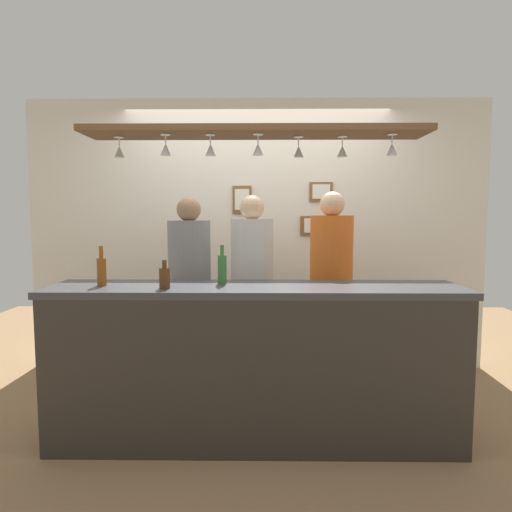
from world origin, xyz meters
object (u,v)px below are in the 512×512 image
bottle_beer_brown_stubby (165,277)px  bottle_beer_green_import (222,268)px  picture_frame_upper_small (321,192)px  person_right_orange_shirt (331,276)px  picture_frame_crest (242,200)px  person_left_grey_shirt (190,279)px  bottle_beer_amber_tall (102,270)px  person_middle_white_patterned_shirt (252,278)px  picture_frame_lower_pair (316,225)px

bottle_beer_brown_stubby → bottle_beer_green_import: bearing=32.1°
bottle_beer_brown_stubby → picture_frame_upper_small: size_ratio=0.82×
person_right_orange_shirt → picture_frame_crest: (-0.74, 0.74, 0.63)m
person_right_orange_shirt → picture_frame_upper_small: 1.03m
person_left_grey_shirt → person_right_orange_shirt: person_right_orange_shirt is taller
bottle_beer_amber_tall → picture_frame_upper_small: 2.22m
person_middle_white_patterned_shirt → picture_frame_upper_small: (0.64, 0.74, 0.73)m
bottle_beer_green_import → picture_frame_lower_pair: size_ratio=0.87×
picture_frame_upper_small → bottle_beer_amber_tall: bearing=-138.9°
person_right_orange_shirt → bottle_beer_green_import: (-0.82, -0.56, 0.13)m
person_left_grey_shirt → person_middle_white_patterned_shirt: (0.50, 0.00, 0.01)m
person_middle_white_patterned_shirt → picture_frame_upper_small: picture_frame_upper_small is taller
bottle_beer_brown_stubby → bottle_beer_amber_tall: 0.45m
person_middle_white_patterned_shirt → picture_frame_crest: picture_frame_crest is taller
person_right_orange_shirt → person_left_grey_shirt: bearing=180.0°
picture_frame_crest → picture_frame_upper_small: size_ratio=1.18×
bottle_beer_green_import → picture_frame_lower_pair: bearing=58.8°
bottle_beer_amber_tall → picture_frame_lower_pair: 2.12m
bottle_beer_brown_stubby → picture_frame_lower_pair: 1.91m
bottle_beer_green_import → bottle_beer_amber_tall: (-0.78, -0.11, -0.00)m
bottle_beer_green_import → bottle_beer_brown_stubby: 0.41m
bottle_beer_amber_tall → picture_frame_crest: (0.86, 1.41, 0.51)m
person_middle_white_patterned_shirt → picture_frame_lower_pair: size_ratio=5.54×
person_left_grey_shirt → person_middle_white_patterned_shirt: person_middle_white_patterned_shirt is taller
person_left_grey_shirt → bottle_beer_green_import: person_left_grey_shirt is taller
person_right_orange_shirt → bottle_beer_brown_stubby: bearing=-146.4°
person_left_grey_shirt → picture_frame_crest: bearing=62.2°
person_right_orange_shirt → picture_frame_lower_pair: bearing=92.7°
bottle_beer_brown_stubby → picture_frame_crest: size_ratio=0.69×
bottle_beer_amber_tall → person_left_grey_shirt: bearing=55.0°
person_left_grey_shirt → picture_frame_lower_pair: person_left_grey_shirt is taller
person_middle_white_patterned_shirt → picture_frame_lower_pair: 1.03m
person_right_orange_shirt → picture_frame_crest: picture_frame_crest is taller
bottle_beer_green_import → bottle_beer_brown_stubby: bearing=-147.9°
bottle_beer_brown_stubby → person_left_grey_shirt: bearing=87.7°
person_left_grey_shirt → bottle_beer_brown_stubby: 0.79m
bottle_beer_amber_tall → bottle_beer_green_import: bearing=7.8°
bottle_beer_brown_stubby → picture_frame_crest: (0.42, 1.52, 0.54)m
picture_frame_lower_pair → picture_frame_upper_small: picture_frame_upper_small is taller
person_left_grey_shirt → picture_frame_crest: picture_frame_crest is taller
person_right_orange_shirt → bottle_beer_brown_stubby: (-1.17, -0.78, 0.09)m
person_left_grey_shirt → person_right_orange_shirt: size_ratio=0.97×
person_middle_white_patterned_shirt → bottle_beer_green_import: bearing=-108.8°
bottle_beer_green_import → picture_frame_crest: picture_frame_crest is taller
bottle_beer_green_import → person_left_grey_shirt: bearing=119.1°
bottle_beer_brown_stubby → picture_frame_lower_pair: size_ratio=0.60×
bottle_beer_green_import → bottle_beer_amber_tall: 0.79m
bottle_beer_brown_stubby → person_middle_white_patterned_shirt: bearing=55.5°
person_middle_white_patterned_shirt → picture_frame_lower_pair: (0.60, 0.74, 0.40)m
person_middle_white_patterned_shirt → picture_frame_crest: (-0.11, 0.74, 0.65)m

